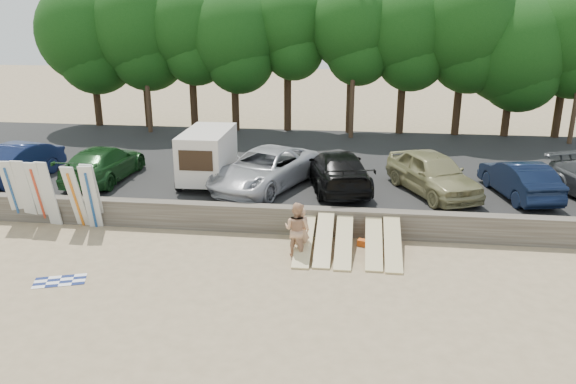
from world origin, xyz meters
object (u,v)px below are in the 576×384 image
at_px(car_5, 519,179).
at_px(beachgoer_b, 297,230).
at_px(car_3, 337,170).
at_px(car_4, 433,173).
at_px(box_trailer, 208,154).
at_px(car_2, 265,169).
at_px(cooler, 298,240).
at_px(car_0, 14,163).
at_px(beachgoer_a, 301,230).
at_px(car_1, 103,163).

distance_m(car_5, beachgoer_b, 9.72).
relative_size(car_3, car_4, 1.09).
relative_size(box_trailer, car_3, 0.67).
xyz_separation_m(car_2, cooler, (1.83, -4.10, -1.34)).
bearing_deg(car_5, car_0, -11.05).
xyz_separation_m(car_4, beachgoer_b, (-4.90, -5.11, -0.62)).
bearing_deg(box_trailer, car_5, -1.23).
height_order(car_4, beachgoer_a, car_4).
height_order(box_trailer, car_3, box_trailer).
height_order(car_1, car_2, car_2).
xyz_separation_m(car_4, car_5, (3.34, 0.01, -0.12)).
xyz_separation_m(car_1, beachgoer_a, (9.09, -4.97, -0.64)).
relative_size(car_3, cooler, 14.31).
bearing_deg(beachgoer_b, box_trailer, -28.49).
bearing_deg(beachgoer_a, car_1, -40.62).
xyz_separation_m(box_trailer, car_0, (-8.44, -0.59, -0.52)).
distance_m(car_4, car_5, 3.34).
bearing_deg(box_trailer, cooler, -45.77).
relative_size(box_trailer, car_2, 0.63).
relative_size(box_trailer, car_4, 0.73).
bearing_deg(car_4, car_3, 152.19).
relative_size(car_2, beachgoer_b, 3.10).
bearing_deg(beachgoer_b, beachgoer_a, -92.23).
relative_size(box_trailer, car_5, 0.82).
xyz_separation_m(car_1, car_3, (10.06, 0.11, 0.04)).
xyz_separation_m(car_4, cooler, (-4.96, -4.17, -1.39)).
xyz_separation_m(car_5, beachgoer_b, (-8.24, -5.12, -0.50)).
relative_size(box_trailer, car_0, 0.79).
bearing_deg(car_4, car_5, -24.62).
bearing_deg(box_trailer, car_2, -6.37).
distance_m(beachgoer_a, cooler, 0.97).
bearing_deg(car_0, car_1, 20.18).
bearing_deg(car_2, car_0, -155.69).
xyz_separation_m(car_0, cooler, (12.74, -3.77, -1.30)).
height_order(box_trailer, car_1, box_trailer).
height_order(car_4, car_5, car_4).
distance_m(car_4, beachgoer_a, 6.87).
relative_size(car_2, car_3, 1.06).
height_order(car_0, car_2, car_2).
xyz_separation_m(car_5, cooler, (-8.30, -4.18, -1.27)).
height_order(car_0, beachgoer_a, car_0).
bearing_deg(cooler, car_3, 91.91).
height_order(box_trailer, car_4, box_trailer).
distance_m(car_4, beachgoer_b, 7.11).
relative_size(car_3, beachgoer_b, 2.93).
height_order(car_4, cooler, car_4).
distance_m(car_3, car_4, 3.82).
bearing_deg(box_trailer, car_3, -0.19).
relative_size(car_3, beachgoer_a, 3.36).
bearing_deg(car_0, car_4, 14.00).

